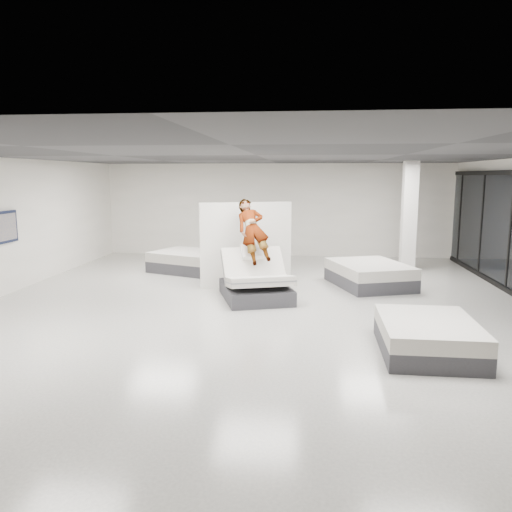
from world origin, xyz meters
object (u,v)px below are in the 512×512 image
object	(u,v)px
flat_bed_right_near	(428,337)
hero_bed	(256,284)
remote	(265,255)
column	(409,217)
flat_bed_left_far	(192,261)
wall_poster	(5,227)
divider_panel	(246,245)
person	(253,244)
flat_bed_right_far	(370,275)

from	to	relation	value
flat_bed_right_near	hero_bed	bearing A→B (deg)	133.92
hero_bed	remote	world-z (taller)	hero_bed
flat_bed_right_near	column	distance (m)	7.24
flat_bed_right_near	flat_bed_left_far	xyz separation A→B (m)	(-5.29, 6.33, 0.03)
column	wall_poster	bearing A→B (deg)	-158.07
divider_panel	flat_bed_right_near	xyz separation A→B (m)	(3.46, -4.55, -0.80)
hero_bed	remote	bearing A→B (deg)	13.14
person	remote	size ratio (longest dim) A/B	12.34
hero_bed	flat_bed_left_far	size ratio (longest dim) A/B	0.86
hero_bed	column	bearing A→B (deg)	43.41
hero_bed	divider_panel	distance (m)	1.58
divider_panel	flat_bed_left_far	xyz separation A→B (m)	(-1.84, 1.78, -0.77)
flat_bed_right_far	person	bearing A→B (deg)	-154.61
person	wall_poster	size ratio (longest dim) A/B	1.82
flat_bed_left_far	column	size ratio (longest dim) A/B	0.81
person	divider_panel	distance (m)	1.09
flat_bed_right_far	flat_bed_right_near	world-z (taller)	flat_bed_right_far
remote	column	xyz separation A→B (m)	(3.86, 3.81, 0.58)
person	wall_poster	xyz separation A→B (m)	(-5.75, -0.46, 0.37)
flat_bed_left_far	column	distance (m)	6.48
remote	divider_panel	world-z (taller)	divider_panel
flat_bed_right_far	flat_bed_left_far	size ratio (longest dim) A/B	0.99
divider_panel	flat_bed_right_far	distance (m)	3.23
flat_bed_right_far	flat_bed_left_far	bearing A→B (deg)	163.40
wall_poster	flat_bed_right_near	bearing A→B (deg)	-18.85
flat_bed_right_near	column	bearing A→B (deg)	81.85
flat_bed_left_far	flat_bed_right_near	bearing A→B (deg)	-50.10
remote	wall_poster	world-z (taller)	wall_poster
wall_poster	flat_bed_right_far	bearing A→B (deg)	11.86
remote	flat_bed_right_far	world-z (taller)	remote
person	divider_panel	xyz separation A→B (m)	(-0.28, 1.04, -0.17)
remote	divider_panel	distance (m)	1.44
divider_panel	flat_bed_right_far	xyz separation A→B (m)	(3.12, 0.31, -0.77)
person	flat_bed_right_far	size ratio (longest dim) A/B	0.67
remote	flat_bed_right_near	xyz separation A→B (m)	(2.86, -3.24, -0.75)
remote	divider_panel	xyz separation A→B (m)	(-0.60, 1.31, 0.04)
hero_bed	divider_panel	size ratio (longest dim) A/B	0.95
hero_bed	wall_poster	world-z (taller)	wall_poster
column	wall_poster	distance (m)	10.71
remote	flat_bed_left_far	distance (m)	4.00
hero_bed	remote	size ratio (longest dim) A/B	15.84
flat_bed_right_near	flat_bed_left_far	distance (m)	8.25
divider_panel	column	distance (m)	5.15
hero_bed	wall_poster	bearing A→B (deg)	-178.62
flat_bed_right_far	wall_poster	size ratio (longest dim) A/B	2.70
divider_panel	flat_bed_right_far	size ratio (longest dim) A/B	0.91
person	hero_bed	bearing A→B (deg)	-90.00
flat_bed_right_near	wall_poster	xyz separation A→B (m)	(-8.92, 3.05, 1.33)
flat_bed_left_far	flat_bed_right_far	bearing A→B (deg)	-16.60
person	flat_bed_left_far	bearing A→B (deg)	108.75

